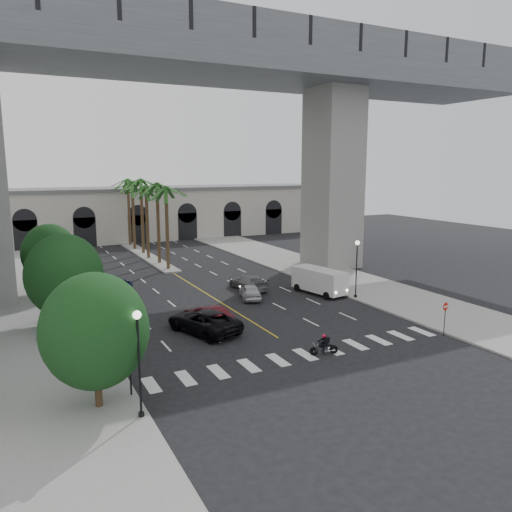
# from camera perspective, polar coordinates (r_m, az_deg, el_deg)

# --- Properties ---
(ground) EXTENTS (140.00, 140.00, 0.00)m
(ground) POSITION_cam_1_polar(r_m,az_deg,el_deg) (33.81, 4.25, -10.34)
(ground) COLOR black
(ground) RESTS_ON ground
(sidewalk_left) EXTENTS (8.00, 100.00, 0.15)m
(sidewalk_left) POSITION_cam_1_polar(r_m,az_deg,el_deg) (43.71, -24.02, -6.33)
(sidewalk_left) COLOR gray
(sidewalk_left) RESTS_ON ground
(sidewalk_right) EXTENTS (8.00, 100.00, 0.15)m
(sidewalk_right) POSITION_cam_1_polar(r_m,az_deg,el_deg) (53.82, 9.74, -2.58)
(sidewalk_right) COLOR gray
(sidewalk_right) RESTS_ON ground
(median) EXTENTS (2.00, 24.00, 0.20)m
(median) POSITION_cam_1_polar(r_m,az_deg,el_deg) (68.13, -12.43, 0.03)
(median) COLOR gray
(median) RESTS_ON ground
(pier_building) EXTENTS (71.00, 10.50, 8.50)m
(pier_building) POSITION_cam_1_polar(r_m,az_deg,el_deg) (84.04, -15.46, 4.66)
(pier_building) COLOR beige
(pier_building) RESTS_ON ground
(bridge) EXTENTS (75.00, 13.00, 26.00)m
(bridge) POSITION_cam_1_polar(r_m,az_deg,el_deg) (53.35, -4.95, 17.34)
(bridge) COLOR gray
(bridge) RESTS_ON ground
(palm_a) EXTENTS (3.20, 3.20, 10.30)m
(palm_a) POSITION_cam_1_polar(r_m,az_deg,el_deg) (57.53, -10.25, 7.30)
(palm_a) COLOR #47331E
(palm_a) RESTS_ON ground
(palm_b) EXTENTS (3.20, 3.20, 10.60)m
(palm_b) POSITION_cam_1_polar(r_m,az_deg,el_deg) (61.39, -11.25, 7.70)
(palm_b) COLOR #47331E
(palm_b) RESTS_ON ground
(palm_c) EXTENTS (3.20, 3.20, 10.10)m
(palm_c) POSITION_cam_1_polar(r_m,az_deg,el_deg) (65.19, -12.46, 7.39)
(palm_c) COLOR #47331E
(palm_c) RESTS_ON ground
(palm_d) EXTENTS (3.20, 3.20, 10.90)m
(palm_d) POSITION_cam_1_polar(r_m,az_deg,el_deg) (69.12, -13.04, 8.12)
(palm_d) COLOR #47331E
(palm_d) RESTS_ON ground
(palm_e) EXTENTS (3.20, 3.20, 10.40)m
(palm_e) POSITION_cam_1_polar(r_m,az_deg,el_deg) (72.97, -13.98, 7.82)
(palm_e) COLOR #47331E
(palm_e) RESTS_ON ground
(palm_f) EXTENTS (3.20, 3.20, 10.70)m
(palm_f) POSITION_cam_1_polar(r_m,az_deg,el_deg) (76.92, -14.45, 8.11)
(palm_f) COLOR #47331E
(palm_f) RESTS_ON ground
(street_tree_near) EXTENTS (5.20, 5.20, 6.89)m
(street_tree_near) POSITION_cam_1_polar(r_m,az_deg,el_deg) (25.54, -17.93, -8.15)
(street_tree_near) COLOR #382616
(street_tree_near) RESTS_ON ground
(street_tree_mid) EXTENTS (5.44, 5.44, 7.21)m
(street_tree_mid) POSITION_cam_1_polar(r_m,az_deg,el_deg) (38.00, -21.06, -2.08)
(street_tree_mid) COLOR #382616
(street_tree_mid) RESTS_ON ground
(street_tree_far) EXTENTS (5.04, 5.04, 6.68)m
(street_tree_far) POSITION_cam_1_polar(r_m,az_deg,el_deg) (49.82, -22.49, 0.24)
(street_tree_far) COLOR #382616
(street_tree_far) RESTS_ON ground
(lamp_post_left_near) EXTENTS (0.40, 0.40, 5.35)m
(lamp_post_left_near) POSITION_cam_1_polar(r_m,az_deg,el_deg) (24.22, -13.26, -10.94)
(lamp_post_left_near) COLOR black
(lamp_post_left_near) RESTS_ON ground
(lamp_post_left_far) EXTENTS (0.40, 0.40, 5.35)m
(lamp_post_left_far) POSITION_cam_1_polar(r_m,az_deg,el_deg) (44.21, -19.74, -1.66)
(lamp_post_left_far) COLOR black
(lamp_post_left_far) RESTS_ON ground
(lamp_post_right) EXTENTS (0.40, 0.40, 5.35)m
(lamp_post_right) POSITION_cam_1_polar(r_m,az_deg,el_deg) (45.60, 11.43, -0.91)
(lamp_post_right) COLOR black
(lamp_post_right) RESTS_ON ground
(traffic_signal_near) EXTENTS (0.25, 0.18, 3.65)m
(traffic_signal_near) POSITION_cam_1_polar(r_m,az_deg,el_deg) (26.78, -14.27, -10.53)
(traffic_signal_near) COLOR black
(traffic_signal_near) RESTS_ON ground
(traffic_signal_far) EXTENTS (0.25, 0.18, 3.65)m
(traffic_signal_far) POSITION_cam_1_polar(r_m,az_deg,el_deg) (30.49, -15.95, -8.03)
(traffic_signal_far) COLOR black
(traffic_signal_far) RESTS_ON ground
(motorcycle_rider) EXTENTS (1.88, 0.62, 1.37)m
(motorcycle_rider) POSITION_cam_1_polar(r_m,az_deg,el_deg) (32.55, 7.87, -10.07)
(motorcycle_rider) COLOR black
(motorcycle_rider) RESTS_ON ground
(car_a) EXTENTS (2.70, 4.32, 1.37)m
(car_a) POSITION_cam_1_polar(r_m,az_deg,el_deg) (45.25, -0.69, -4.07)
(car_a) COLOR #BCBBC0
(car_a) RESTS_ON ground
(car_b) EXTENTS (2.73, 4.87, 1.52)m
(car_b) POSITION_cam_1_polar(r_m,az_deg,el_deg) (37.97, -5.42, -6.82)
(car_b) COLOR #480E14
(car_b) RESTS_ON ground
(car_c) EXTENTS (4.66, 6.69, 1.70)m
(car_c) POSITION_cam_1_polar(r_m,az_deg,el_deg) (36.48, -6.01, -7.40)
(car_c) COLOR black
(car_c) RESTS_ON ground
(car_d) EXTENTS (2.51, 5.22, 1.46)m
(car_d) POSITION_cam_1_polar(r_m,az_deg,el_deg) (48.55, -0.88, -3.03)
(car_d) COLOR slate
(car_d) RESTS_ON ground
(car_e) EXTENTS (3.85, 5.31, 1.68)m
(car_e) POSITION_cam_1_polar(r_m,az_deg,el_deg) (48.12, -15.52, -3.40)
(car_e) COLOR #0F1447
(car_e) RESTS_ON ground
(cargo_van) EXTENTS (3.09, 5.85, 2.37)m
(cargo_van) POSITION_cam_1_polar(r_m,az_deg,el_deg) (47.25, 7.30, -2.75)
(cargo_van) COLOR silver
(cargo_van) RESTS_ON ground
(pedestrian_a) EXTENTS (0.78, 0.61, 1.92)m
(pedestrian_a) POSITION_cam_1_polar(r_m,az_deg,el_deg) (33.20, -20.57, -9.34)
(pedestrian_a) COLOR black
(pedestrian_a) RESTS_ON sidewalk_left
(do_not_enter_sign) EXTENTS (0.60, 0.15, 2.47)m
(do_not_enter_sign) POSITION_cam_1_polar(r_m,az_deg,el_deg) (37.65, 20.81, -5.97)
(do_not_enter_sign) COLOR black
(do_not_enter_sign) RESTS_ON ground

